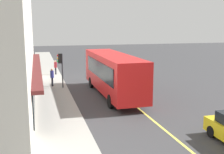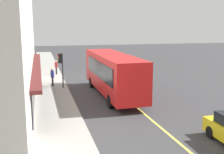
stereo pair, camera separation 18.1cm
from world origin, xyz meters
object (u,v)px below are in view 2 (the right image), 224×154
bus (113,72)px  pedestrian_mid_block (56,66)px  pedestrian_near_storefront (52,75)px  traffic_light (61,62)px

bus → pedestrian_mid_block: bus is taller
pedestrian_mid_block → pedestrian_near_storefront: pedestrian_near_storefront is taller
traffic_light → bus: bearing=-130.5°
pedestrian_near_storefront → pedestrian_mid_block: bearing=-6.6°
bus → traffic_light: 5.33m
pedestrian_near_storefront → bus: bearing=-132.3°
pedestrian_mid_block → pedestrian_near_storefront: size_ratio=0.97×
pedestrian_mid_block → pedestrian_near_storefront: bearing=173.4°
traffic_light → pedestrian_mid_block: (7.41, -0.01, -1.39)m
bus → pedestrian_mid_block: (10.85, 4.02, -0.84)m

